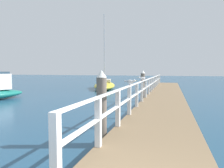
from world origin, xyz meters
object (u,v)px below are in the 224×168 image
(dock_piling_near, at_px, (102,108))
(seagull_background, at_px, (142,78))
(boat_3, at_px, (105,85))
(dock_piling_far, at_px, (143,86))
(seagull_foreground, at_px, (130,82))

(dock_piling_near, distance_m, seagull_background, 5.35)
(seagull_background, height_order, boat_3, boat_3)
(dock_piling_far, height_order, seagull_foreground, dock_piling_far)
(seagull_background, bearing_deg, dock_piling_far, -18.22)
(seagull_background, relative_size, boat_3, 0.05)
(dock_piling_far, distance_m, seagull_foreground, 6.17)
(dock_piling_near, bearing_deg, seagull_foreground, 79.10)
(dock_piling_near, relative_size, boat_3, 0.25)
(seagull_foreground, distance_m, seagull_background, 3.29)
(dock_piling_near, height_order, seagull_foreground, dock_piling_near)
(seagull_background, bearing_deg, boat_3, 2.14)
(dock_piling_near, relative_size, seagull_foreground, 4.51)
(dock_piling_near, distance_m, seagull_foreground, 2.15)
(dock_piling_far, distance_m, boat_3, 10.11)
(dock_piling_far, xyz_separation_m, seagull_foreground, (0.39, -6.13, 0.64))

